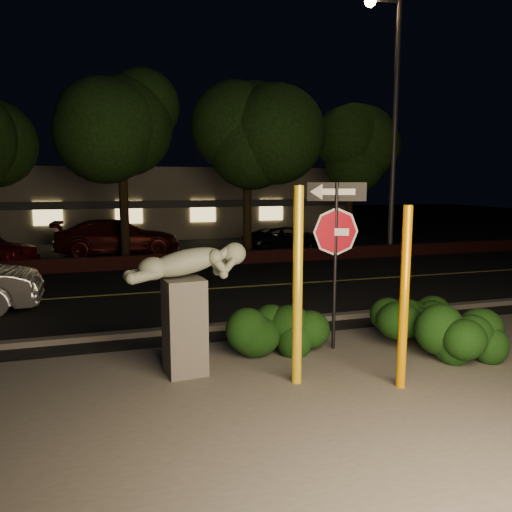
{
  "coord_description": "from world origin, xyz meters",
  "views": [
    {
      "loc": [
        -3.31,
        -7.4,
        3.18
      ],
      "look_at": [
        -0.19,
        2.79,
        1.6
      ],
      "focal_mm": 35.0,
      "sensor_mm": 36.0,
      "label": 1
    }
  ],
  "objects_px": {
    "streetlight": "(390,106)",
    "parked_car_darkred": "(118,237)",
    "signpost": "(336,232)",
    "parked_car_dark": "(290,239)",
    "yellow_pole_right": "(404,299)",
    "sculpture": "(186,295)",
    "yellow_pole_left": "(297,287)"
  },
  "relations": [
    {
      "from": "yellow_pole_right",
      "to": "sculpture",
      "type": "bearing_deg",
      "value": 153.13
    },
    {
      "from": "parked_car_dark",
      "to": "sculpture",
      "type": "bearing_deg",
      "value": 151.0
    },
    {
      "from": "parked_car_dark",
      "to": "signpost",
      "type": "bearing_deg",
      "value": 161.11
    },
    {
      "from": "yellow_pole_left",
      "to": "parked_car_dark",
      "type": "relative_size",
      "value": 0.74
    },
    {
      "from": "signpost",
      "to": "parked_car_dark",
      "type": "distance_m",
      "value": 13.58
    },
    {
      "from": "parked_car_darkred",
      "to": "signpost",
      "type": "bearing_deg",
      "value": -163.44
    },
    {
      "from": "signpost",
      "to": "parked_car_darkred",
      "type": "xyz_separation_m",
      "value": [
        -3.55,
        14.3,
        -1.48
      ]
    },
    {
      "from": "yellow_pole_left",
      "to": "yellow_pole_right",
      "type": "relative_size",
      "value": 1.1
    },
    {
      "from": "yellow_pole_right",
      "to": "parked_car_dark",
      "type": "xyz_separation_m",
      "value": [
        3.81,
        14.82,
        -0.84
      ]
    },
    {
      "from": "streetlight",
      "to": "parked_car_dark",
      "type": "bearing_deg",
      "value": 157.39
    },
    {
      "from": "signpost",
      "to": "parked_car_dark",
      "type": "relative_size",
      "value": 0.75
    },
    {
      "from": "yellow_pole_left",
      "to": "streetlight",
      "type": "distance_m",
      "value": 15.77
    },
    {
      "from": "streetlight",
      "to": "parked_car_darkred",
      "type": "relative_size",
      "value": 1.99
    },
    {
      "from": "parked_car_darkred",
      "to": "yellow_pole_right",
      "type": "bearing_deg",
      "value": -164.37
    },
    {
      "from": "sculpture",
      "to": "parked_car_darkred",
      "type": "xyz_separation_m",
      "value": [
        -0.68,
        14.7,
        -0.56
      ]
    },
    {
      "from": "sculpture",
      "to": "parked_car_darkred",
      "type": "distance_m",
      "value": 14.72
    },
    {
      "from": "streetlight",
      "to": "parked_car_dark",
      "type": "height_order",
      "value": "streetlight"
    },
    {
      "from": "yellow_pole_right",
      "to": "parked_car_dark",
      "type": "relative_size",
      "value": 0.67
    },
    {
      "from": "yellow_pole_right",
      "to": "streetlight",
      "type": "height_order",
      "value": "streetlight"
    },
    {
      "from": "yellow_pole_right",
      "to": "parked_car_darkred",
      "type": "xyz_separation_m",
      "value": [
        -3.76,
        16.26,
        -0.64
      ]
    },
    {
      "from": "parked_car_darkred",
      "to": "parked_car_dark",
      "type": "relative_size",
      "value": 1.27
    },
    {
      "from": "sculpture",
      "to": "parked_car_darkred",
      "type": "bearing_deg",
      "value": 86.65
    },
    {
      "from": "sculpture",
      "to": "yellow_pole_right",
      "type": "bearing_deg",
      "value": -32.86
    },
    {
      "from": "yellow_pole_right",
      "to": "parked_car_dark",
      "type": "bearing_deg",
      "value": 75.59
    },
    {
      "from": "yellow_pole_left",
      "to": "parked_car_dark",
      "type": "bearing_deg",
      "value": 69.51
    },
    {
      "from": "yellow_pole_left",
      "to": "streetlight",
      "type": "xyz_separation_m",
      "value": [
        8.96,
        12.06,
        4.8
      ]
    },
    {
      "from": "signpost",
      "to": "parked_car_darkred",
      "type": "bearing_deg",
      "value": 127.53
    },
    {
      "from": "yellow_pole_right",
      "to": "sculpture",
      "type": "xyz_separation_m",
      "value": [
        -3.08,
        1.56,
        -0.08
      ]
    },
    {
      "from": "sculpture",
      "to": "parked_car_darkred",
      "type": "height_order",
      "value": "sculpture"
    },
    {
      "from": "yellow_pole_left",
      "to": "parked_car_dark",
      "type": "height_order",
      "value": "yellow_pole_left"
    },
    {
      "from": "parked_car_dark",
      "to": "parked_car_darkred",
      "type": "bearing_deg",
      "value": 77.68
    },
    {
      "from": "streetlight",
      "to": "parked_car_darkred",
      "type": "xyz_separation_m",
      "value": [
        -11.23,
        3.56,
        -5.58
      ]
    }
  ]
}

